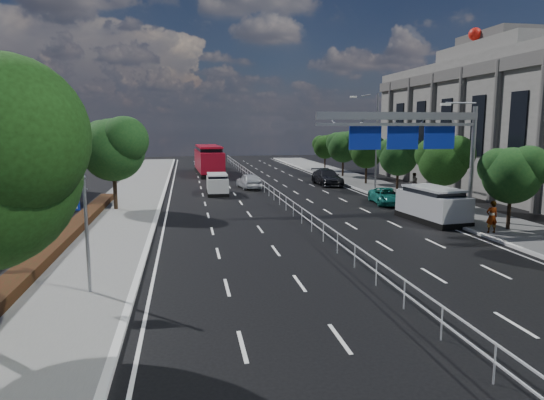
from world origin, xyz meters
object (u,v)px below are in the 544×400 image
object	(u,v)px
parked_car_dark	(327,177)
pedestrian_b	(414,183)
silver_minivan	(432,205)
white_minivan	(217,184)
near_car_dark	(214,162)
toilet_sign	(72,215)
parked_car_teal	(387,196)
overhead_gantry	(415,133)
red_bus	(209,159)
near_car_silver	(249,181)
pedestrian_a	(492,217)

from	to	relation	value
parked_car_dark	pedestrian_b	world-z (taller)	pedestrian_b
silver_minivan	parked_car_dark	bearing A→B (deg)	86.80
white_minivan	near_car_dark	xyz separation A→B (m)	(1.34, 27.09, -0.06)
toilet_sign	parked_car_dark	distance (m)	35.14
silver_minivan	parked_car_teal	world-z (taller)	silver_minivan
toilet_sign	overhead_gantry	world-z (taller)	overhead_gantry
overhead_gantry	parked_car_dark	size ratio (longest dim) A/B	1.88
pedestrian_b	parked_car_dark	bearing A→B (deg)	-52.05
red_bus	near_car_silver	distance (m)	14.99
pedestrian_a	pedestrian_b	distance (m)	16.29
near_car_silver	near_car_dark	distance (m)	23.66
red_bus	near_car_silver	xyz separation A→B (m)	(3.18, -14.61, -1.11)
red_bus	parked_car_dark	xyz separation A→B (m)	(11.39, -13.39, -1.07)
red_bus	pedestrian_a	size ratio (longest dim) A/B	6.69
overhead_gantry	red_bus	world-z (taller)	overhead_gantry
white_minivan	parked_car_dark	bearing A→B (deg)	23.37
toilet_sign	silver_minivan	distance (m)	21.97
toilet_sign	white_minivan	bearing A→B (deg)	75.24
near_car_silver	parked_car_dark	xyz separation A→B (m)	(8.21, 1.22, 0.05)
toilet_sign	near_car_dark	bearing A→B (deg)	81.32
toilet_sign	pedestrian_b	distance (m)	32.60
red_bus	pedestrian_b	xyz separation A→B (m)	(17.01, -21.19, -0.84)
silver_minivan	parked_car_teal	size ratio (longest dim) A/B	1.25
overhead_gantry	parked_car_teal	bearing A→B (deg)	78.11
silver_minivan	parked_car_teal	distance (m)	7.06
overhead_gantry	red_bus	bearing A→B (deg)	108.13
silver_minivan	near_car_dark	bearing A→B (deg)	98.65
near_car_silver	parked_car_teal	xyz separation A→B (m)	(9.30, -11.31, -0.13)
toilet_sign	parked_car_dark	world-z (taller)	toilet_sign
silver_minivan	parked_car_teal	bearing A→B (deg)	83.62
toilet_sign	pedestrian_a	size ratio (longest dim) A/B	2.42
toilet_sign	silver_minivan	xyz separation A→B (m)	(19.25, 10.42, -1.87)
red_bus	parked_car_teal	xyz separation A→B (m)	(12.48, -25.92, -1.24)
near_car_dark	toilet_sign	bearing A→B (deg)	74.99
pedestrian_a	overhead_gantry	bearing A→B (deg)	-48.99
red_bus	white_minivan	bearing A→B (deg)	-92.70
toilet_sign	parked_car_teal	distance (m)	26.10
silver_minivan	parked_car_dark	xyz separation A→B (m)	(-1.09, 19.58, -0.29)
toilet_sign	pedestrian_b	bearing A→B (deg)	43.03
pedestrian_a	near_car_silver	bearing A→B (deg)	-60.64
toilet_sign	near_car_silver	bearing A→B (deg)	70.92
white_minivan	red_bus	bearing A→B (deg)	90.63
near_car_silver	pedestrian_b	size ratio (longest dim) A/B	2.48
near_car_dark	pedestrian_a	world-z (taller)	pedestrian_a
toilet_sign	pedestrian_b	world-z (taller)	toilet_sign
overhead_gantry	near_car_silver	distance (m)	20.84
parked_car_teal	parked_car_dark	size ratio (longest dim) A/B	0.81
overhead_gantry	parked_car_teal	xyz separation A→B (m)	(1.56, 7.41, -4.99)
toilet_sign	near_car_dark	world-z (taller)	toilet_sign
silver_minivan	pedestrian_a	xyz separation A→B (m)	(1.30, -4.19, -0.04)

